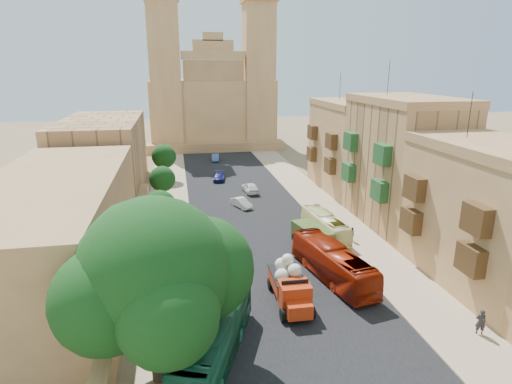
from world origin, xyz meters
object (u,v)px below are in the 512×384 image
object	(u,v)px
red_truck	(290,284)
car_blue_a	(234,251)
ficus_tree	(157,277)
olive_pickup	(312,237)
bus_cream_east	(325,225)
street_tree_a	(155,265)
car_white_b	(250,188)
car_cream	(323,246)
car_dkblue	(219,177)
car_blue_b	(215,158)
bus_green_north	(214,338)
street_tree_d	(164,157)
church	(212,101)
car_white_a	(242,203)
pedestrian_a	(481,322)
pedestrian_c	(352,234)
street_tree_c	(162,179)
street_tree_b	(159,208)
bus_red_east	(333,263)

from	to	relation	value
red_truck	car_blue_a	distance (m)	9.08
ficus_tree	olive_pickup	world-z (taller)	ficus_tree
olive_pickup	bus_cream_east	distance (m)	3.13
street_tree_a	car_white_b	bearing A→B (deg)	66.81
ficus_tree	car_cream	world-z (taller)	ficus_tree
olive_pickup	car_blue_a	world-z (taller)	olive_pickup
red_truck	car_dkblue	xyz separation A→B (m)	(-1.50, 36.19, -0.95)
car_white_b	car_blue_b	distance (m)	21.84
ficus_tree	bus_green_north	size ratio (longest dim) A/B	1.03
street_tree_d	olive_pickup	distance (m)	31.62
car_blue_a	car_dkblue	size ratio (longest dim) A/B	0.92
olive_pickup	car_blue_a	distance (m)	7.87
church	street_tree_d	size ratio (longest dim) A/B	6.49
bus_green_north	car_white_a	xyz separation A→B (m)	(5.94, 28.02, -0.84)
car_white_b	pedestrian_a	bearing A→B (deg)	99.15
red_truck	pedestrian_a	world-z (taller)	red_truck
bus_green_north	bus_cream_east	world-z (taller)	bus_green_north
street_tree_d	ficus_tree	bearing A→B (deg)	-89.23
red_truck	car_blue_a	bearing A→B (deg)	109.13
car_white_b	pedestrian_c	world-z (taller)	pedestrian_c
car_blue_b	pedestrian_c	distance (m)	41.72
street_tree_a	car_dkblue	bearing A→B (deg)	76.81
red_truck	bus_green_north	world-z (taller)	red_truck
red_truck	car_white_a	size ratio (longest dim) A/B	1.72
street_tree_c	car_cream	xyz separation A→B (m)	(15.00, -17.57, -2.68)
red_truck	car_white_a	bearing A→B (deg)	90.26
olive_pickup	bus_green_north	xyz separation A→B (m)	(-10.87, -14.96, 0.44)
car_blue_b	street_tree_a	bearing A→B (deg)	-95.11
bus_cream_east	car_cream	bearing A→B (deg)	64.09
pedestrian_c	car_blue_a	bearing A→B (deg)	-75.03
street_tree_a	street_tree_b	bearing A→B (deg)	90.00
olive_pickup	pedestrian_c	size ratio (longest dim) A/B	3.42
red_truck	olive_pickup	distance (m)	10.80
car_blue_a	car_cream	size ratio (longest dim) A/B	0.80
ficus_tree	car_blue_b	world-z (taller)	ficus_tree
ficus_tree	red_truck	size ratio (longest dim) A/B	1.74
street_tree_c	pedestrian_a	distance (m)	37.93
street_tree_d	bus_cream_east	distance (m)	30.62
street_tree_c	bus_green_north	world-z (taller)	street_tree_c
church	car_white_a	size ratio (longest dim) A/B	10.30
church	car_cream	size ratio (longest dim) A/B	7.84
street_tree_b	bus_red_east	distance (m)	17.71
church	bus_green_north	bearing A→B (deg)	-95.00
bus_cream_east	car_white_a	xyz separation A→B (m)	(-7.00, 10.72, -0.59)
bus_green_north	bus_red_east	bearing A→B (deg)	59.94
car_dkblue	car_blue_b	bearing A→B (deg)	95.68
bus_cream_east	pedestrian_a	bearing A→B (deg)	98.44
car_white_a	bus_green_north	bearing A→B (deg)	-124.98
street_tree_d	car_blue_a	bearing A→B (deg)	-77.14
bus_green_north	bus_red_east	distance (m)	13.35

